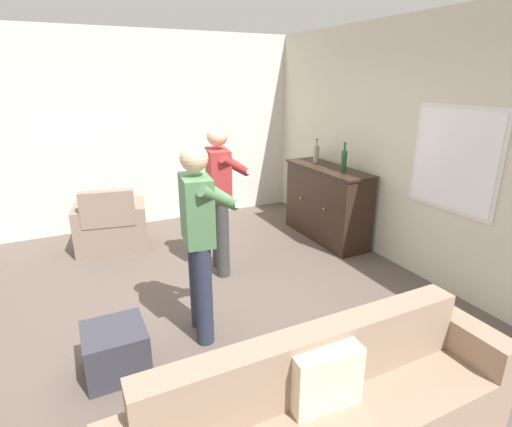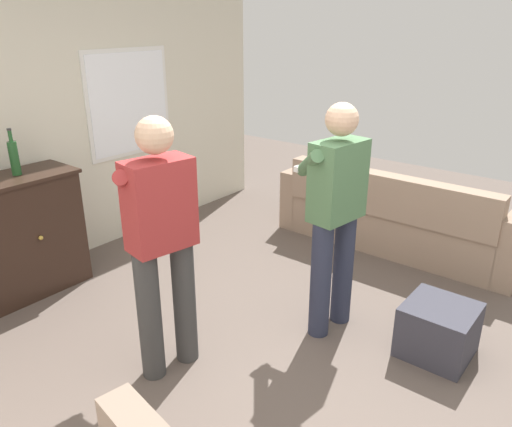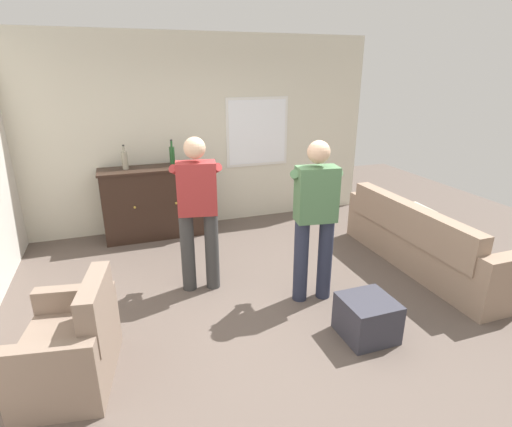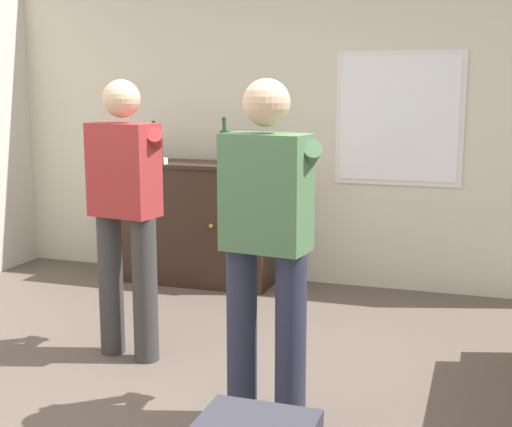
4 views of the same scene
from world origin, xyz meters
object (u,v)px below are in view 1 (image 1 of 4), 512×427
Objects in this scene: bottle_liquor_amber at (344,160)px; sideboard_cabinet at (326,203)px; couch at (327,423)px; person_standing_left at (220,194)px; armchair at (112,228)px; bottle_wine_green at (316,153)px; person_standing_right at (199,235)px; ottoman at (116,350)px.

sideboard_cabinet is at bearing -176.94° from bottle_liquor_amber.
person_standing_left is (-2.60, 0.38, 0.62)m from couch.
person_standing_left reaches higher than armchair.
bottle_wine_green is 0.20× the size of person_standing_right.
armchair is at bearing -108.49° from sideboard_cabinet.
person_standing_right reaches higher than ottoman.
armchair is 0.58× the size of person_standing_left.
ottoman is at bearing -62.87° from sideboard_cabinet.
person_standing_right is (2.29, 0.47, 0.65)m from armchair.
armchair is at bearing -101.83° from bottle_wine_green.
person_standing_right reaches higher than armchair.
ottoman is (1.25, -3.04, -0.98)m from bottle_liquor_amber.
person_standing_left is 1.00× the size of person_standing_right.
sideboard_cabinet is 0.85× the size of person_standing_right.
couch is 1.67× the size of sideboard_cabinet.
couch is at bearing -8.37° from person_standing_left.
person_standing_right is (-1.54, -0.21, 0.62)m from couch.
bottle_wine_green is at bearing 178.70° from bottle_liquor_amber.
bottle_wine_green is 0.20× the size of person_standing_left.
ottoman is (2.46, -0.29, -0.10)m from armchair.
person_standing_right is at bearing 103.06° from ottoman.
bottle_wine_green is at bearing 78.17° from armchair.
armchair is 0.68× the size of sideboard_cabinet.
person_standing_right is at bearing -64.82° from bottle_liquor_amber.
ottoman is at bearing -144.55° from couch.
bottle_wine_green is at bearing 147.27° from couch.
person_standing_right reaches higher than couch.
bottle_liquor_amber is 0.22× the size of person_standing_left.
person_standing_left reaches higher than ottoman.
bottle_liquor_amber is at bearing -1.30° from bottle_wine_green.
bottle_wine_green is at bearing 121.68° from ottoman.
person_standing_left is at bearing 150.91° from person_standing_right.
bottle_wine_green is (0.58, 2.77, 0.85)m from armchair.
person_standing_left is (0.01, -1.69, -0.22)m from bottle_liquor_amber.
armchair is at bearing -113.85° from bottle_liquor_amber.
couch is 1.43× the size of person_standing_left.
armchair is 2.89m from sideboard_cabinet.
bottle_liquor_amber reaches higher than ottoman.
ottoman is 0.27× the size of person_standing_right.
ottoman is (-1.36, -0.97, -0.13)m from couch.
armchair is 2.14× the size of ottoman.
sideboard_cabinet is (0.92, 2.74, 0.22)m from armchair.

